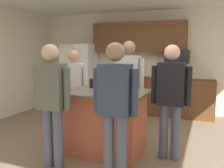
{
  "coord_description": "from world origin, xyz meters",
  "views": [
    {
      "loc": [
        1.31,
        -3.57,
        1.62
      ],
      "look_at": [
        -0.16,
        0.15,
        1.05
      ],
      "focal_mm": 39.27,
      "sensor_mm": 36.0,
      "label": 1
    }
  ],
  "objects_px": {
    "person_host_foreground": "(129,82)",
    "person_elder_center": "(52,98)",
    "refrigerator": "(80,76)",
    "mug_blue_stoneware": "(127,86)",
    "mug_ceramic_white": "(114,90)",
    "glass_pilsner": "(92,83)",
    "kitchen_island": "(105,121)",
    "glass_dark_ale": "(107,84)",
    "glass_stout_tall": "(100,83)",
    "tumbler_amber": "(124,89)",
    "person_guest_left": "(171,95)",
    "person_guest_right": "(74,87)",
    "person_guest_by_door": "(115,103)",
    "microwave_over_range": "(177,56)",
    "glass_short_whisky": "(136,86)"
  },
  "relations": [
    {
      "from": "glass_stout_tall",
      "to": "person_guest_left",
      "type": "bearing_deg",
      "value": -6.21
    },
    {
      "from": "person_guest_right",
      "to": "glass_dark_ale",
      "type": "distance_m",
      "value": 0.74
    },
    {
      "from": "refrigerator",
      "to": "person_guest_left",
      "type": "distance_m",
      "value": 3.72
    },
    {
      "from": "refrigerator",
      "to": "person_elder_center",
      "type": "bearing_deg",
      "value": -67.13
    },
    {
      "from": "microwave_over_range",
      "to": "glass_pilsner",
      "type": "distance_m",
      "value": 2.7
    },
    {
      "from": "refrigerator",
      "to": "person_guest_left",
      "type": "height_order",
      "value": "refrigerator"
    },
    {
      "from": "person_elder_center",
      "to": "glass_pilsner",
      "type": "relative_size",
      "value": 10.86
    },
    {
      "from": "refrigerator",
      "to": "person_host_foreground",
      "type": "relative_size",
      "value": 1.0
    },
    {
      "from": "microwave_over_range",
      "to": "glass_dark_ale",
      "type": "relative_size",
      "value": 4.21
    },
    {
      "from": "glass_dark_ale",
      "to": "tumbler_amber",
      "type": "xyz_separation_m",
      "value": [
        0.44,
        -0.39,
        -0.0
      ]
    },
    {
      "from": "glass_pilsner",
      "to": "glass_dark_ale",
      "type": "bearing_deg",
      "value": 27.28
    },
    {
      "from": "refrigerator",
      "to": "tumbler_amber",
      "type": "height_order",
      "value": "refrigerator"
    },
    {
      "from": "glass_short_whisky",
      "to": "glass_dark_ale",
      "type": "height_order",
      "value": "glass_dark_ale"
    },
    {
      "from": "mug_ceramic_white",
      "to": "glass_pilsner",
      "type": "bearing_deg",
      "value": 148.09
    },
    {
      "from": "glass_short_whisky",
      "to": "mug_blue_stoneware",
      "type": "distance_m",
      "value": 0.19
    },
    {
      "from": "microwave_over_range",
      "to": "glass_short_whisky",
      "type": "relative_size",
      "value": 4.36
    },
    {
      "from": "person_guest_left",
      "to": "mug_ceramic_white",
      "type": "distance_m",
      "value": 0.81
    },
    {
      "from": "person_guest_right",
      "to": "refrigerator",
      "type": "bearing_deg",
      "value": 145.96
    },
    {
      "from": "glass_pilsner",
      "to": "mug_blue_stoneware",
      "type": "height_order",
      "value": "glass_pilsner"
    },
    {
      "from": "glass_stout_tall",
      "to": "tumbler_amber",
      "type": "distance_m",
      "value": 0.6
    },
    {
      "from": "person_guest_by_door",
      "to": "person_elder_center",
      "type": "height_order",
      "value": "person_guest_by_door"
    },
    {
      "from": "refrigerator",
      "to": "mug_blue_stoneware",
      "type": "relative_size",
      "value": 13.42
    },
    {
      "from": "person_guest_by_door",
      "to": "tumbler_amber",
      "type": "distance_m",
      "value": 0.68
    },
    {
      "from": "glass_dark_ale",
      "to": "kitchen_island",
      "type": "bearing_deg",
      "value": -72.95
    },
    {
      "from": "person_host_foreground",
      "to": "glass_dark_ale",
      "type": "bearing_deg",
      "value": -15.65
    },
    {
      "from": "microwave_over_range",
      "to": "person_guest_by_door",
      "type": "xyz_separation_m",
      "value": [
        -0.31,
        -3.38,
        -0.47
      ]
    },
    {
      "from": "refrigerator",
      "to": "mug_blue_stoneware",
      "type": "xyz_separation_m",
      "value": [
        2.09,
        -2.21,
        0.15
      ]
    },
    {
      "from": "glass_pilsner",
      "to": "glass_dark_ale",
      "type": "relative_size",
      "value": 1.17
    },
    {
      "from": "glass_pilsner",
      "to": "tumbler_amber",
      "type": "xyz_separation_m",
      "value": [
        0.67,
        -0.27,
        -0.01
      ]
    },
    {
      "from": "person_guest_right",
      "to": "glass_pilsner",
      "type": "bearing_deg",
      "value": 1.49
    },
    {
      "from": "person_elder_center",
      "to": "glass_stout_tall",
      "type": "xyz_separation_m",
      "value": [
        0.28,
        0.96,
        0.09
      ]
    },
    {
      "from": "microwave_over_range",
      "to": "mug_ceramic_white",
      "type": "xyz_separation_m",
      "value": [
        -0.55,
        -2.78,
        -0.42
      ]
    },
    {
      "from": "glass_pilsner",
      "to": "person_guest_right",
      "type": "bearing_deg",
      "value": 151.8
    },
    {
      "from": "kitchen_island",
      "to": "glass_dark_ale",
      "type": "bearing_deg",
      "value": 107.05
    },
    {
      "from": "glass_dark_ale",
      "to": "tumbler_amber",
      "type": "bearing_deg",
      "value": -41.65
    },
    {
      "from": "person_elder_center",
      "to": "mug_ceramic_white",
      "type": "distance_m",
      "value": 0.9
    },
    {
      "from": "mug_ceramic_white",
      "to": "glass_dark_ale",
      "type": "height_order",
      "value": "glass_dark_ale"
    },
    {
      "from": "person_host_foreground",
      "to": "mug_blue_stoneware",
      "type": "xyz_separation_m",
      "value": [
        0.13,
        -0.5,
        0.0
      ]
    },
    {
      "from": "person_guest_left",
      "to": "glass_dark_ale",
      "type": "distance_m",
      "value": 1.11
    },
    {
      "from": "kitchen_island",
      "to": "person_guest_right",
      "type": "distance_m",
      "value": 1.04
    },
    {
      "from": "person_guest_left",
      "to": "mug_blue_stoneware",
      "type": "bearing_deg",
      "value": -22.54
    },
    {
      "from": "mug_blue_stoneware",
      "to": "tumbler_amber",
      "type": "bearing_deg",
      "value": -78.42
    },
    {
      "from": "glass_dark_ale",
      "to": "mug_ceramic_white",
      "type": "bearing_deg",
      "value": -55.79
    },
    {
      "from": "person_guest_left",
      "to": "mug_blue_stoneware",
      "type": "height_order",
      "value": "person_guest_left"
    },
    {
      "from": "person_guest_right",
      "to": "mug_blue_stoneware",
      "type": "relative_size",
      "value": 12.28
    },
    {
      "from": "person_host_foreground",
      "to": "person_guest_by_door",
      "type": "height_order",
      "value": "person_host_foreground"
    },
    {
      "from": "person_guest_left",
      "to": "mug_ceramic_white",
      "type": "relative_size",
      "value": 12.79
    },
    {
      "from": "person_host_foreground",
      "to": "person_elder_center",
      "type": "relative_size",
      "value": 1.05
    },
    {
      "from": "refrigerator",
      "to": "glass_dark_ale",
      "type": "xyz_separation_m",
      "value": [
        1.74,
        -2.21,
        0.16
      ]
    },
    {
      "from": "refrigerator",
      "to": "glass_stout_tall",
      "type": "relative_size",
      "value": 10.43
    }
  ]
}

